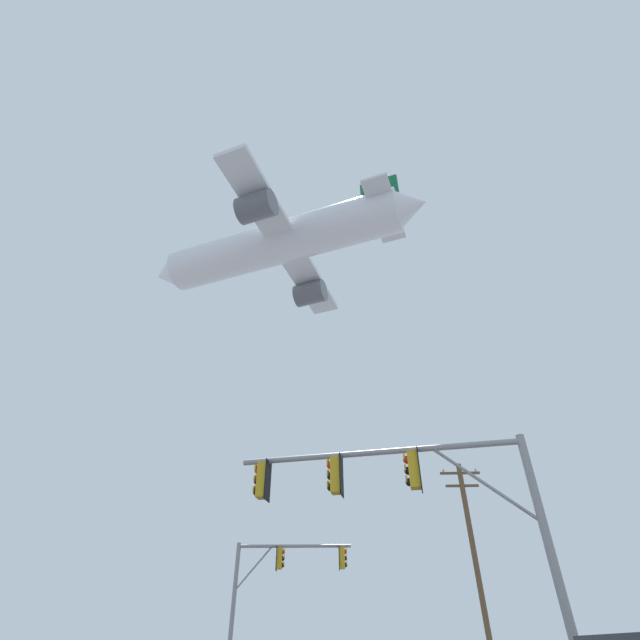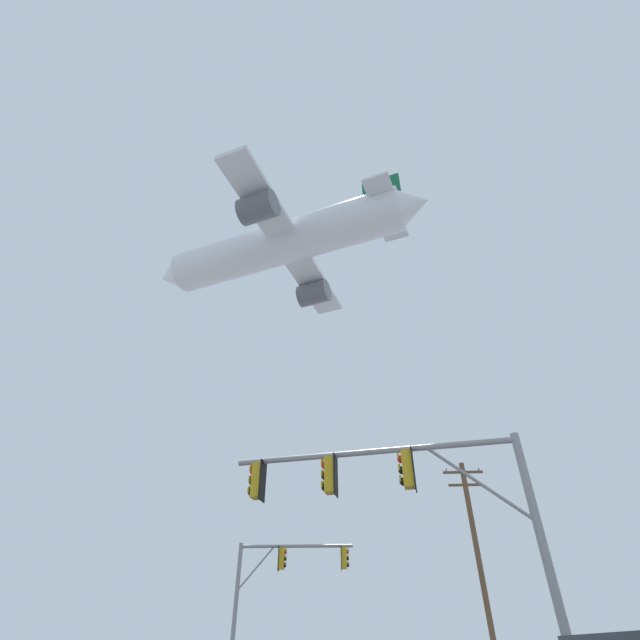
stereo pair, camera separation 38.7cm
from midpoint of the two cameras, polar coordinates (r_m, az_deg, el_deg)
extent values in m
cylinder|color=gray|center=(12.04, 26.18, -25.72)|extent=(0.20, 0.20, 5.80)
cylinder|color=gray|center=(12.55, 5.95, -16.04)|extent=(7.17, 1.41, 0.15)
cylinder|color=gray|center=(12.24, 18.72, -18.58)|extent=(2.21, 0.47, 1.94)
cube|color=gold|center=(13.07, -8.01, -19.14)|extent=(0.31, 0.36, 0.90)
cylinder|color=gold|center=(13.23, -7.82, -17.02)|extent=(0.05, 0.05, 0.12)
cube|color=black|center=(13.03, -7.40, -19.12)|extent=(0.10, 0.46, 1.04)
sphere|color=red|center=(13.20, -8.53, -18.03)|extent=(0.20, 0.20, 0.20)
cylinder|color=gold|center=(13.24, -8.79, -17.79)|extent=(0.08, 0.21, 0.21)
sphere|color=black|center=(13.12, -8.65, -19.19)|extent=(0.20, 0.20, 0.20)
cylinder|color=gold|center=(13.16, -8.90, -18.94)|extent=(0.08, 0.21, 0.21)
sphere|color=black|center=(13.05, -8.76, -20.36)|extent=(0.20, 0.20, 0.20)
cylinder|color=gold|center=(13.08, -9.02, -20.11)|extent=(0.08, 0.21, 0.21)
cube|color=gold|center=(12.54, 1.08, -18.74)|extent=(0.31, 0.36, 0.90)
cylinder|color=gold|center=(12.70, 1.05, -16.54)|extent=(0.05, 0.05, 0.12)
cube|color=black|center=(12.52, 1.74, -18.69)|extent=(0.10, 0.46, 1.04)
sphere|color=red|center=(12.65, 0.39, -17.61)|extent=(0.20, 0.20, 0.20)
cylinder|color=gold|center=(12.69, 0.09, -17.38)|extent=(0.08, 0.21, 0.21)
sphere|color=black|center=(12.57, 0.40, -18.82)|extent=(0.20, 0.20, 0.20)
cylinder|color=gold|center=(12.60, 0.09, -18.58)|extent=(0.08, 0.21, 0.21)
sphere|color=black|center=(12.49, 0.40, -20.05)|extent=(0.20, 0.20, 0.20)
cylinder|color=gold|center=(12.52, 0.09, -19.81)|extent=(0.08, 0.21, 0.21)
cube|color=gold|center=(12.31, 10.66, -17.83)|extent=(0.31, 0.36, 0.90)
cylinder|color=gold|center=(12.48, 10.40, -15.61)|extent=(0.05, 0.05, 0.12)
cube|color=black|center=(12.31, 11.34, -17.75)|extent=(0.10, 0.46, 1.04)
sphere|color=red|center=(12.40, 9.83, -16.73)|extent=(0.20, 0.20, 0.20)
cylinder|color=gold|center=(12.43, 9.49, -16.51)|extent=(0.08, 0.21, 0.21)
sphere|color=black|center=(12.32, 9.97, -17.96)|extent=(0.20, 0.20, 0.20)
cylinder|color=gold|center=(12.34, 9.62, -17.73)|extent=(0.08, 0.21, 0.21)
sphere|color=black|center=(12.24, 10.11, -19.20)|extent=(0.20, 0.20, 0.20)
cylinder|color=gold|center=(12.26, 9.76, -18.97)|extent=(0.08, 0.21, 0.21)
cylinder|color=gray|center=(24.58, -11.32, -32.04)|extent=(0.20, 0.20, 5.67)
cylinder|color=gray|center=(24.53, -3.66, -26.21)|extent=(5.37, 0.30, 0.15)
cylinder|color=gray|center=(24.61, -8.70, -28.12)|extent=(1.67, 0.13, 1.89)
cube|color=gold|center=(24.38, 2.24, -27.44)|extent=(0.27, 0.33, 0.90)
cylinder|color=gold|center=(24.46, 2.21, -26.26)|extent=(0.05, 0.05, 0.12)
cube|color=black|center=(24.38, 1.87, -27.44)|extent=(0.04, 0.46, 1.04)
sphere|color=red|center=(24.42, 2.61, -26.80)|extent=(0.20, 0.20, 0.20)
cylinder|color=gold|center=(24.43, 2.77, -26.66)|extent=(0.05, 0.21, 0.21)
sphere|color=black|center=(24.38, 2.63, -27.45)|extent=(0.20, 0.20, 0.20)
cylinder|color=gold|center=(24.39, 2.79, -27.31)|extent=(0.05, 0.21, 0.21)
sphere|color=black|center=(24.34, 2.65, -28.10)|extent=(0.20, 0.20, 0.20)
cylinder|color=gold|center=(24.35, 2.82, -27.96)|extent=(0.05, 0.21, 0.21)
cube|color=gold|center=(24.51, -5.55, -27.36)|extent=(0.27, 0.33, 0.90)
cylinder|color=gold|center=(24.59, -5.47, -26.19)|extent=(0.05, 0.05, 0.12)
cube|color=black|center=(24.52, -5.91, -27.35)|extent=(0.04, 0.46, 1.04)
sphere|color=red|center=(24.54, -5.13, -26.76)|extent=(0.20, 0.20, 0.20)
cylinder|color=gold|center=(24.54, -4.95, -26.62)|extent=(0.05, 0.21, 0.21)
sphere|color=black|center=(24.49, -5.17, -27.40)|extent=(0.20, 0.20, 0.20)
cylinder|color=gold|center=(24.50, -4.99, -27.27)|extent=(0.05, 0.21, 0.21)
sphere|color=black|center=(24.45, -5.21, -28.05)|extent=(0.20, 0.20, 0.20)
cylinder|color=gold|center=(24.46, -5.03, -27.92)|extent=(0.05, 0.21, 0.21)
cylinder|color=brown|center=(27.33, 18.36, -26.75)|extent=(0.28, 0.28, 10.07)
cube|color=brown|center=(28.29, 16.58, -17.75)|extent=(2.20, 0.12, 0.12)
cube|color=brown|center=(28.10, 16.83, -19.10)|extent=(1.80, 0.12, 0.12)
cylinder|color=gray|center=(28.13, 14.67, -17.70)|extent=(0.10, 0.10, 0.18)
cylinder|color=gray|center=(28.54, 18.37, -17.33)|extent=(0.10, 0.10, 0.18)
cylinder|color=white|center=(45.94, -5.11, 9.57)|extent=(23.71, 11.28, 4.19)
cone|color=white|center=(51.74, -18.43, 5.46)|extent=(3.97, 4.68, 3.98)
cone|color=white|center=(43.43, 11.05, 13.75)|extent=(3.59, 4.20, 3.56)
cube|color=silver|center=(45.28, -4.39, 9.23)|extent=(9.63, 22.06, 0.47)
cylinder|color=#595B60|center=(40.67, -8.19, 13.74)|extent=(3.72, 3.21, 2.36)
cylinder|color=#595B60|center=(48.64, -1.44, 3.33)|extent=(3.72, 3.21, 2.36)
cube|color=#0C5933|center=(45.44, 7.21, 14.87)|extent=(3.58, 1.43, 4.98)
cube|color=silver|center=(43.92, 7.75, 13.33)|extent=(4.67, 8.20, 0.26)
camera|label=1|loc=(0.19, -90.46, 0.33)|focal=25.78mm
camera|label=2|loc=(0.19, 89.54, -0.33)|focal=25.78mm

